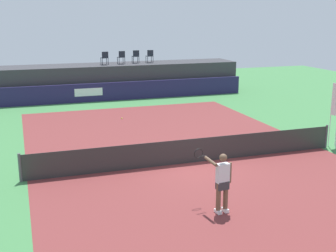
% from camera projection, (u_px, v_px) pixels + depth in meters
% --- Properties ---
extents(ground_plane, '(48.00, 48.00, 0.00)m').
position_uv_depth(ground_plane, '(166.00, 142.00, 19.89)').
color(ground_plane, '#3D7A42').
extents(court_inner, '(12.00, 22.00, 0.00)m').
position_uv_depth(court_inner, '(190.00, 163.00, 17.14)').
color(court_inner, maroon).
rests_on(court_inner, ground).
extents(sponsor_wall, '(18.00, 0.22, 1.20)m').
position_uv_depth(sponsor_wall, '(115.00, 91.00, 29.39)').
color(sponsor_wall, '#231E4C').
rests_on(sponsor_wall, ground).
extents(spectator_platform, '(18.00, 2.80, 2.20)m').
position_uv_depth(spectator_platform, '(110.00, 80.00, 30.93)').
color(spectator_platform, '#38383D').
rests_on(spectator_platform, ground).
extents(spectator_chair_far_left, '(0.47, 0.47, 0.89)m').
position_uv_depth(spectator_chair_far_left, '(105.00, 57.00, 30.19)').
color(spectator_chair_far_left, '#1E232D').
rests_on(spectator_chair_far_left, spectator_platform).
extents(spectator_chair_left, '(0.47, 0.47, 0.89)m').
position_uv_depth(spectator_chair_left, '(121.00, 57.00, 30.68)').
color(spectator_chair_left, '#1E232D').
rests_on(spectator_chair_left, spectator_platform).
extents(spectator_chair_center, '(0.45, 0.45, 0.89)m').
position_uv_depth(spectator_chair_center, '(136.00, 56.00, 31.30)').
color(spectator_chair_center, '#1E232D').
rests_on(spectator_chair_center, spectator_platform).
extents(spectator_chair_right, '(0.45, 0.45, 0.89)m').
position_uv_depth(spectator_chair_right, '(150.00, 56.00, 31.52)').
color(spectator_chair_right, '#1E232D').
rests_on(spectator_chair_right, spectator_platform).
extents(tennis_net, '(12.40, 0.02, 0.95)m').
position_uv_depth(tennis_net, '(190.00, 151.00, 17.02)').
color(tennis_net, '#2D2D2D').
rests_on(tennis_net, ground).
extents(net_post_near, '(0.10, 0.10, 1.00)m').
position_uv_depth(net_post_near, '(20.00, 168.00, 15.09)').
color(net_post_near, '#4C4C51').
rests_on(net_post_near, ground).
extents(net_post_far, '(0.10, 0.10, 1.00)m').
position_uv_depth(net_post_far, '(326.00, 136.00, 18.94)').
color(net_post_far, '#4C4C51').
rests_on(net_post_far, ground).
extents(tennis_player, '(0.78, 1.13, 1.77)m').
position_uv_depth(tennis_player, '(222.00, 181.00, 12.65)').
color(tennis_player, white).
rests_on(tennis_player, court_inner).
extents(tennis_ball, '(0.07, 0.07, 0.07)m').
position_uv_depth(tennis_ball, '(122.00, 118.00, 24.26)').
color(tennis_ball, '#D8EA33').
rests_on(tennis_ball, court_inner).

